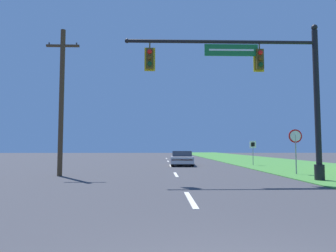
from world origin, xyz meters
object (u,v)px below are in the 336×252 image
car_ahead (182,158)px  stop_sign (295,141)px  utility_pole_near (61,99)px  route_sign_post (253,147)px  signal_mast (268,85)px

car_ahead → stop_sign: stop_sign is taller
car_ahead → utility_pole_near: 12.20m
route_sign_post → utility_pole_near: bearing=-146.6°
stop_sign → route_sign_post: bearing=88.9°
signal_mast → stop_sign: signal_mast is taller
car_ahead → utility_pole_near: (-7.25, -9.16, 3.55)m
stop_sign → route_sign_post: (0.17, 8.30, -0.34)m
signal_mast → route_sign_post: size_ratio=4.51×
utility_pole_near → car_ahead: bearing=51.6°
signal_mast → stop_sign: (2.63, 3.10, -2.58)m
signal_mast → utility_pole_near: 10.73m
utility_pole_near → route_sign_post: bearing=33.4°
car_ahead → route_sign_post: route_sign_post is taller
car_ahead → stop_sign: size_ratio=1.80×
stop_sign → utility_pole_near: (-13.01, -0.41, 2.29)m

